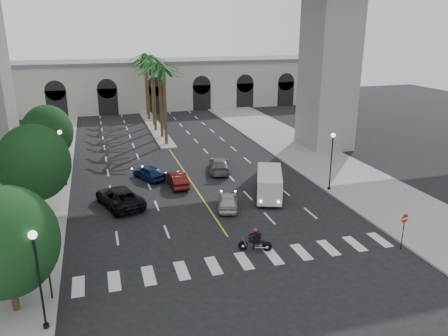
# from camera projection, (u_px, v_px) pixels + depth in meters

# --- Properties ---
(ground) EXTENTS (140.00, 140.00, 0.00)m
(ground) POSITION_uv_depth(u_px,v_px,m) (237.00, 250.00, 28.95)
(ground) COLOR black
(ground) RESTS_ON ground
(sidewalk_left) EXTENTS (8.00, 100.00, 0.15)m
(sidewalk_left) POSITION_uv_depth(u_px,v_px,m) (22.00, 193.00, 38.52)
(sidewalk_left) COLOR gray
(sidewalk_left) RESTS_ON ground
(sidewalk_right) EXTENTS (8.00, 100.00, 0.15)m
(sidewalk_right) POSITION_uv_depth(u_px,v_px,m) (326.00, 164.00, 46.68)
(sidewalk_right) COLOR gray
(sidewalk_right) RESTS_ON ground
(median) EXTENTS (2.00, 24.00, 0.20)m
(median) POSITION_uv_depth(u_px,v_px,m) (155.00, 127.00, 63.55)
(median) COLOR gray
(median) RESTS_ON ground
(pier_building) EXTENTS (71.00, 10.50, 8.50)m
(pier_building) POSITION_uv_depth(u_px,v_px,m) (141.00, 84.00, 77.75)
(pier_building) COLOR #B6B1A3
(pier_building) RESTS_ON ground
(palm_a) EXTENTS (3.20, 3.20, 10.30)m
(palm_a) POSITION_uv_depth(u_px,v_px,m) (163.00, 71.00, 51.65)
(palm_a) COLOR #47331E
(palm_a) RESTS_ON ground
(palm_b) EXTENTS (3.20, 3.20, 10.60)m
(palm_b) POSITION_uv_depth(u_px,v_px,m) (159.00, 66.00, 55.24)
(palm_b) COLOR #47331E
(palm_b) RESTS_ON ground
(palm_c) EXTENTS (3.20, 3.20, 10.10)m
(palm_c) POSITION_uv_depth(u_px,v_px,m) (153.00, 67.00, 58.95)
(palm_c) COLOR #47331E
(palm_c) RESTS_ON ground
(palm_d) EXTENTS (3.20, 3.20, 10.90)m
(palm_d) POSITION_uv_depth(u_px,v_px,m) (151.00, 59.00, 62.46)
(palm_d) COLOR #47331E
(palm_d) RESTS_ON ground
(palm_e) EXTENTS (3.20, 3.20, 10.40)m
(palm_e) POSITION_uv_depth(u_px,v_px,m) (146.00, 61.00, 66.18)
(palm_e) COLOR #47331E
(palm_e) RESTS_ON ground
(palm_f) EXTENTS (3.20, 3.20, 10.70)m
(palm_f) POSITION_uv_depth(u_px,v_px,m) (145.00, 57.00, 69.82)
(palm_f) COLOR #47331E
(palm_f) RESTS_ON ground
(street_tree_near) EXTENTS (5.20, 5.20, 6.89)m
(street_tree_near) POSITION_uv_depth(u_px,v_px,m) (5.00, 242.00, 21.44)
(street_tree_near) COLOR #382616
(street_tree_near) RESTS_ON ground
(street_tree_mid) EXTENTS (5.44, 5.44, 7.21)m
(street_tree_mid) POSITION_uv_depth(u_px,v_px,m) (34.00, 163.00, 33.23)
(street_tree_mid) COLOR #382616
(street_tree_mid) RESTS_ON ground
(street_tree_far) EXTENTS (5.04, 5.04, 6.68)m
(street_tree_far) POSITION_uv_depth(u_px,v_px,m) (48.00, 132.00, 44.26)
(street_tree_far) COLOR #382616
(street_tree_far) RESTS_ON ground
(lamp_post_left_near) EXTENTS (0.40, 0.40, 5.35)m
(lamp_post_left_near) POSITION_uv_depth(u_px,v_px,m) (38.00, 272.00, 20.30)
(lamp_post_left_near) COLOR black
(lamp_post_left_near) RESTS_ON ground
(lamp_post_left_far) EXTENTS (0.40, 0.40, 5.35)m
(lamp_post_left_far) POSITION_uv_depth(u_px,v_px,m) (62.00, 153.00, 39.43)
(lamp_post_left_far) COLOR black
(lamp_post_left_far) RESTS_ON ground
(lamp_post_right) EXTENTS (0.40, 0.40, 5.35)m
(lamp_post_right) POSITION_uv_depth(u_px,v_px,m) (332.00, 157.00, 38.35)
(lamp_post_right) COLOR black
(lamp_post_right) RESTS_ON ground
(traffic_signal_near) EXTENTS (0.25, 0.18, 3.65)m
(traffic_signal_near) POSITION_uv_depth(u_px,v_px,m) (47.00, 259.00, 22.82)
(traffic_signal_near) COLOR black
(traffic_signal_near) RESTS_ON ground
(traffic_signal_far) EXTENTS (0.25, 0.18, 3.65)m
(traffic_signal_far) POSITION_uv_depth(u_px,v_px,m) (52.00, 227.00, 26.47)
(traffic_signal_far) COLOR black
(traffic_signal_far) RESTS_ON ground
(motorcycle_rider) EXTENTS (2.13, 0.95, 1.62)m
(motorcycle_rider) POSITION_uv_depth(u_px,v_px,m) (256.00, 241.00, 28.62)
(motorcycle_rider) COLOR black
(motorcycle_rider) RESTS_ON ground
(car_a) EXTENTS (2.67, 4.18, 1.33)m
(car_a) POSITION_uv_depth(u_px,v_px,m) (228.00, 201.00, 35.34)
(car_a) COLOR #B2B2B7
(car_a) RESTS_ON ground
(car_b) EXTENTS (1.59, 4.20, 1.37)m
(car_b) POSITION_uv_depth(u_px,v_px,m) (177.00, 179.00, 40.26)
(car_b) COLOR #48100E
(car_b) RESTS_ON ground
(car_c) EXTENTS (4.22, 6.17, 1.57)m
(car_c) POSITION_uv_depth(u_px,v_px,m) (119.00, 197.00, 35.76)
(car_c) COLOR black
(car_c) RESTS_ON ground
(car_d) EXTENTS (3.16, 5.35, 1.46)m
(car_d) POSITION_uv_depth(u_px,v_px,m) (219.00, 165.00, 44.39)
(car_d) COLOR slate
(car_d) RESTS_ON ground
(car_e) EXTENTS (3.15, 4.36, 1.38)m
(car_e) POSITION_uv_depth(u_px,v_px,m) (149.00, 172.00, 42.13)
(car_e) COLOR #112251
(car_e) RESTS_ON ground
(cargo_van) EXTENTS (3.90, 5.85, 2.34)m
(cargo_van) POSITION_uv_depth(u_px,v_px,m) (269.00, 184.00, 37.34)
(cargo_van) COLOR silver
(cargo_van) RESTS_ON ground
(do_not_enter_sign) EXTENTS (0.61, 0.18, 2.55)m
(do_not_enter_sign) POSITION_uv_depth(u_px,v_px,m) (404.00, 224.00, 28.46)
(do_not_enter_sign) COLOR black
(do_not_enter_sign) RESTS_ON ground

